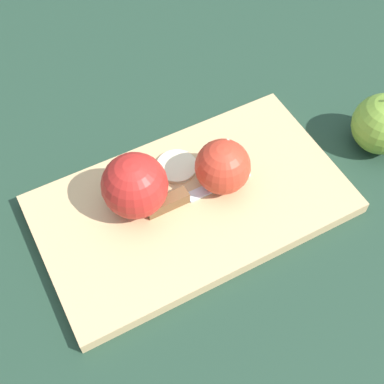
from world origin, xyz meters
The scene contains 7 objects.
ground_plane centered at (0.00, 0.00, 0.00)m, with size 4.00×4.00×0.00m, color #1E3828.
cutting_board centered at (0.00, 0.00, 0.01)m, with size 0.45×0.29×0.02m.
apple_half_left centered at (-0.07, 0.04, 0.07)m, with size 0.09×0.09×0.09m.
apple_half_right centered at (0.05, 0.00, 0.06)m, with size 0.08×0.08×0.08m.
knife centered at (-0.02, 0.01, 0.03)m, with size 0.16×0.03×0.02m.
apple_slice centered at (0.01, 0.06, 0.02)m, with size 0.06×0.06×0.01m.
apple_whole centered at (0.30, -0.06, 0.05)m, with size 0.09×0.09×0.10m.
Camera 1 is at (-0.24, -0.34, 0.64)m, focal length 50.00 mm.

